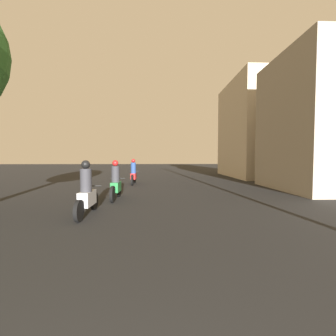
% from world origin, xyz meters
% --- Properties ---
extents(motorcycle_silver, '(0.60, 1.95, 1.60)m').
position_xyz_m(motorcycle_silver, '(-1.79, 6.96, 0.64)').
color(motorcycle_silver, black).
rests_on(motorcycle_silver, ground_plane).
extents(motorcycle_green, '(0.60, 1.92, 1.58)m').
position_xyz_m(motorcycle_green, '(-1.44, 9.45, 0.64)').
color(motorcycle_green, black).
rests_on(motorcycle_green, ground_plane).
extents(motorcycle_red, '(0.60, 2.04, 1.60)m').
position_xyz_m(motorcycle_red, '(-1.34, 14.63, 0.64)').
color(motorcycle_red, black).
rests_on(motorcycle_red, ground_plane).
extents(building_right_near, '(5.10, 5.46, 6.93)m').
position_xyz_m(building_right_near, '(8.96, 11.84, 3.47)').
color(building_right_near, gray).
rests_on(building_right_near, ground_plane).
extents(building_right_far, '(4.14, 7.90, 8.33)m').
position_xyz_m(building_right_far, '(8.55, 20.18, 4.16)').
color(building_right_far, beige).
rests_on(building_right_far, ground_plane).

